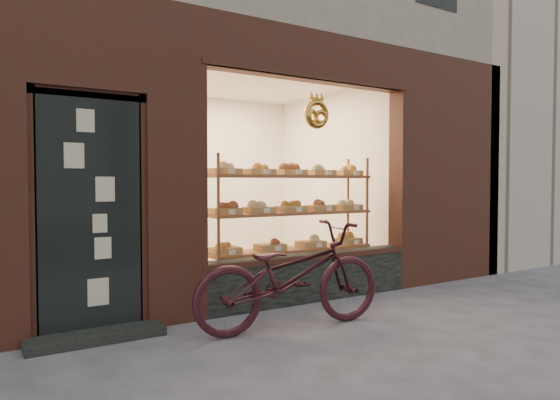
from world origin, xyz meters
TOP-DOWN VIEW (x-y plane):
  - ground at (0.00, 0.00)m, footprint 90.00×90.00m
  - neighbor_right at (9.60, 5.50)m, footprint 12.00×7.00m
  - display_shelf at (0.45, 2.55)m, footprint 2.20×0.45m
  - bicycle at (-0.36, 1.31)m, footprint 1.97×0.87m

SIDE VIEW (x-z plane):
  - ground at x=0.00m, z-range 0.00..0.00m
  - bicycle at x=-0.36m, z-range 0.00..1.00m
  - display_shelf at x=0.45m, z-range 0.04..1.74m
  - neighbor_right at x=9.60m, z-range 0.00..9.00m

